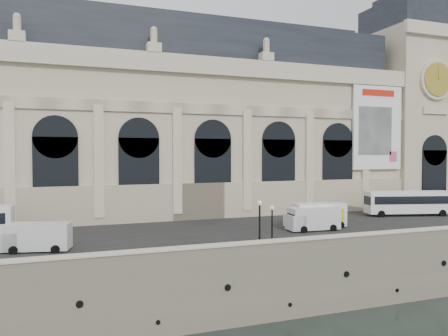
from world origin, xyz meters
The scene contains 13 objects.
ground centered at (0.00, 0.00, 0.00)m, with size 260.00×260.00×0.00m, color black.
quay centered at (0.00, 35.00, 3.00)m, with size 160.00×70.00×6.00m, color #78705C.
street centered at (0.00, 14.00, 6.03)m, with size 160.00×24.00×0.06m, color #2D2D2D.
parapet centered at (0.00, 0.60, 6.62)m, with size 160.00×1.40×1.21m.
museum centered at (-5.98, 30.86, 19.72)m, with size 69.00×18.70×29.10m.
clock_pavilion centered at (34.00, 27.93, 23.42)m, with size 13.00×14.72×36.70m.
bus_right centered at (23.30, 15.18, 8.00)m, with size 12.33×5.47×3.57m.
van_a centered at (-25.69, 8.82, 7.34)m, with size 6.23×3.51×2.62m.
van_b centered at (3.85, 9.43, 7.38)m, with size 6.19×2.77×2.71m.
van_c centered at (5.43, 11.68, 7.21)m, with size 5.57×2.80×2.37m.
box_truck centered at (5.62, 11.10, 7.48)m, with size 7.54×3.29×2.95m.
lamp_left centered at (-4.45, 2.76, 8.02)m, with size 0.41×0.41×4.06m.
lamp_right centered at (-5.84, 2.57, 8.30)m, with size 0.47×0.47×4.63m.
Camera 1 is at (-22.86, -34.49, 15.08)m, focal length 35.00 mm.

